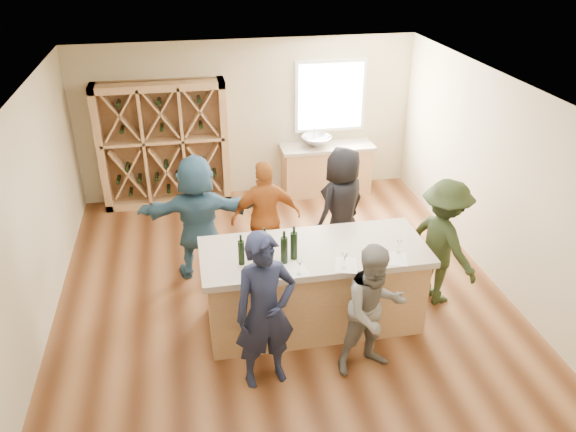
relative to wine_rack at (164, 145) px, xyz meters
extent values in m
cube|color=brown|center=(1.50, -3.27, -1.15)|extent=(6.00, 7.00, 0.10)
cube|color=white|center=(1.50, -3.27, 1.75)|extent=(6.00, 7.00, 0.10)
cube|color=#C6B790|center=(1.50, 0.28, 0.30)|extent=(6.00, 0.10, 2.80)
cube|color=#C6B790|center=(-1.55, -3.27, 0.30)|extent=(0.10, 7.00, 2.80)
cube|color=#C6B790|center=(4.55, -3.27, 0.30)|extent=(0.10, 7.00, 2.80)
cube|color=white|center=(3.00, 0.20, 0.65)|extent=(1.30, 0.06, 1.30)
cube|color=white|center=(3.00, 0.17, 0.65)|extent=(1.18, 0.01, 1.18)
cube|color=tan|center=(0.00, 0.00, 0.00)|extent=(2.20, 0.45, 2.20)
cube|color=tan|center=(2.90, -0.07, -0.67)|extent=(1.60, 0.58, 0.86)
cube|color=#B1A291|center=(2.90, -0.07, -0.21)|extent=(1.70, 0.62, 0.06)
imported|color=silver|center=(2.70, -0.07, -0.09)|extent=(0.54, 0.54, 0.19)
cylinder|color=silver|center=(2.70, 0.11, -0.03)|extent=(0.02, 0.02, 0.30)
cube|color=tan|center=(1.77, -3.83, -0.60)|extent=(2.60, 1.00, 1.00)
cube|color=#B1A291|center=(1.77, -3.83, -0.06)|extent=(2.72, 1.12, 0.08)
cylinder|color=black|center=(0.89, -3.99, 0.13)|extent=(0.10, 0.10, 0.30)
cylinder|color=black|center=(1.05, -4.04, 0.14)|extent=(0.09, 0.09, 0.32)
cylinder|color=black|center=(1.17, -3.91, 0.14)|extent=(0.09, 0.09, 0.31)
cylinder|color=black|center=(1.37, -4.05, 0.15)|extent=(0.10, 0.10, 0.33)
cylinder|color=black|center=(1.49, -3.98, 0.15)|extent=(0.10, 0.10, 0.34)
cone|color=white|center=(1.49, -4.33, 0.06)|extent=(0.08, 0.08, 0.16)
cone|color=white|center=(2.01, -4.30, 0.08)|extent=(0.09, 0.09, 0.19)
cone|color=white|center=(2.44, -4.28, 0.07)|extent=(0.08, 0.08, 0.17)
cone|color=white|center=(2.73, -4.11, 0.06)|extent=(0.08, 0.08, 0.17)
cube|color=white|center=(1.47, -4.22, -0.02)|extent=(0.29, 0.36, 0.00)
cube|color=white|center=(2.05, -4.24, -0.02)|extent=(0.33, 0.39, 0.00)
cube|color=white|center=(2.67, -4.22, -0.02)|extent=(0.30, 0.35, 0.00)
imported|color=#191E38|center=(1.04, -4.71, -0.18)|extent=(0.75, 0.60, 1.85)
imported|color=slate|center=(2.23, -4.75, -0.30)|extent=(0.84, 0.56, 1.59)
imported|color=#263319|center=(3.53, -3.64, -0.23)|extent=(0.87, 1.23, 1.73)
imported|color=#994C19|center=(1.39, -2.49, -0.25)|extent=(1.00, 0.53, 1.69)
imported|color=black|center=(2.51, -2.44, -0.21)|extent=(1.04, 0.94, 1.78)
imported|color=#335972|center=(0.46, -2.42, -0.19)|extent=(1.71, 0.69, 1.82)
camera|label=1|loc=(0.39, -9.39, 3.46)|focal=35.00mm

